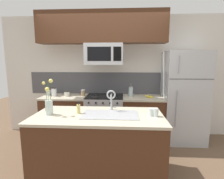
# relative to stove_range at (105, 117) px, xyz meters

# --- Properties ---
(ground_plane) EXTENTS (10.00, 10.00, 0.00)m
(ground_plane) POSITION_rel_stove_range_xyz_m (-0.00, -0.90, -0.46)
(ground_plane) COLOR brown
(rear_partition) EXTENTS (5.20, 0.10, 2.60)m
(rear_partition) POSITION_rel_stove_range_xyz_m (0.30, 0.38, 0.84)
(rear_partition) COLOR silver
(rear_partition) RESTS_ON ground
(splash_band) EXTENTS (3.41, 0.01, 0.48)m
(splash_band) POSITION_rel_stove_range_xyz_m (-0.00, 0.32, 0.69)
(splash_band) COLOR #4C4C51
(splash_band) RESTS_ON rear_partition
(back_counter_left) EXTENTS (0.94, 0.65, 0.91)m
(back_counter_left) POSITION_rel_stove_range_xyz_m (-0.84, 0.00, -0.01)
(back_counter_left) COLOR #4C2B19
(back_counter_left) RESTS_ON ground
(back_counter_right) EXTENTS (0.85, 0.65, 0.91)m
(back_counter_right) POSITION_rel_stove_range_xyz_m (0.79, 0.00, -0.01)
(back_counter_right) COLOR #4C2B19
(back_counter_right) RESTS_ON ground
(stove_range) EXTENTS (0.76, 0.64, 0.93)m
(stove_range) POSITION_rel_stove_range_xyz_m (0.00, 0.00, 0.00)
(stove_range) COLOR #B7BABF
(stove_range) RESTS_ON ground
(microwave) EXTENTS (0.74, 0.40, 0.41)m
(microwave) POSITION_rel_stove_range_xyz_m (0.00, -0.02, 1.31)
(microwave) COLOR #B7BABF
(upper_cabinet_band) EXTENTS (2.49, 0.34, 0.60)m
(upper_cabinet_band) POSITION_rel_stove_range_xyz_m (-0.05, -0.05, 1.81)
(upper_cabinet_band) COLOR #4C2B19
(refrigerator) EXTENTS (0.81, 0.74, 1.83)m
(refrigerator) POSITION_rel_stove_range_xyz_m (1.61, 0.02, 0.45)
(refrigerator) COLOR #B7BABF
(refrigerator) RESTS_ON ground
(storage_jar_tall) EXTENTS (0.09, 0.09, 0.14)m
(storage_jar_tall) POSITION_rel_stove_range_xyz_m (-1.19, 0.00, 0.52)
(storage_jar_tall) COLOR silver
(storage_jar_tall) RESTS_ON back_counter_left
(storage_jar_medium) EXTENTS (0.10, 0.10, 0.18)m
(storage_jar_medium) POSITION_rel_stove_range_xyz_m (-1.06, -0.02, 0.54)
(storage_jar_medium) COLOR silver
(storage_jar_medium) RESTS_ON back_counter_left
(storage_jar_short) EXTENTS (0.11, 0.11, 0.10)m
(storage_jar_short) POSITION_rel_stove_range_xyz_m (-0.79, -0.01, 0.50)
(storage_jar_short) COLOR silver
(storage_jar_short) RESTS_ON back_counter_left
(storage_jar_squat) EXTENTS (0.08, 0.08, 0.13)m
(storage_jar_squat) POSITION_rel_stove_range_xyz_m (-0.45, 0.02, 0.52)
(storage_jar_squat) COLOR #997F5B
(storage_jar_squat) RESTS_ON back_counter_left
(banana_bunch) EXTENTS (0.19, 0.11, 0.08)m
(banana_bunch) POSITION_rel_stove_range_xyz_m (0.91, -0.06, 0.47)
(banana_bunch) COLOR yellow
(banana_bunch) RESTS_ON back_counter_right
(french_press) EXTENTS (0.09, 0.09, 0.27)m
(french_press) POSITION_rel_stove_range_xyz_m (0.54, 0.06, 0.55)
(french_press) COLOR silver
(french_press) RESTS_ON back_counter_right
(island_counter) EXTENTS (1.77, 0.86, 0.91)m
(island_counter) POSITION_rel_stove_range_xyz_m (0.04, -1.25, -0.01)
(island_counter) COLOR #4C2B19
(island_counter) RESTS_ON ground
(kitchen_sink) EXTENTS (0.76, 0.44, 0.16)m
(kitchen_sink) POSITION_rel_stove_range_xyz_m (0.20, -1.25, 0.38)
(kitchen_sink) COLOR #ADAFB5
(kitchen_sink) RESTS_ON island_counter
(sink_faucet) EXTENTS (0.14, 0.14, 0.31)m
(sink_faucet) POSITION_rel_stove_range_xyz_m (0.20, -1.03, 0.65)
(sink_faucet) COLOR #B7BABF
(sink_faucet) RESTS_ON island_counter
(dish_soap_bottle) EXTENTS (0.06, 0.05, 0.16)m
(dish_soap_bottle) POSITION_rel_stove_range_xyz_m (-0.24, -1.21, 0.52)
(dish_soap_bottle) COLOR #DBCC75
(dish_soap_bottle) RESTS_ON island_counter
(drinking_glass) EXTENTS (0.07, 0.07, 0.10)m
(drinking_glass) POSITION_rel_stove_range_xyz_m (0.75, -1.27, 0.50)
(drinking_glass) COLOR silver
(drinking_glass) RESTS_ON island_counter
(spare_glass) EXTENTS (0.07, 0.07, 0.11)m
(spare_glass) POSITION_rel_stove_range_xyz_m (0.81, -1.28, 0.50)
(spare_glass) COLOR silver
(spare_glass) RESTS_ON island_counter
(flower_vase) EXTENTS (0.13, 0.11, 0.49)m
(flower_vase) POSITION_rel_stove_range_xyz_m (-0.63, -1.29, 0.58)
(flower_vase) COLOR silver
(flower_vase) RESTS_ON island_counter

